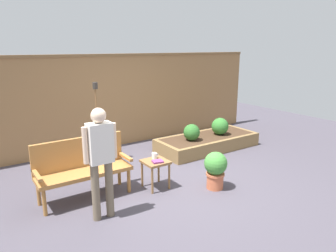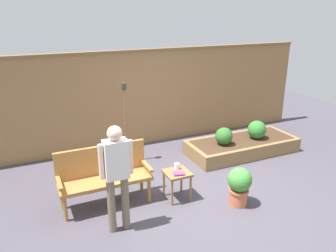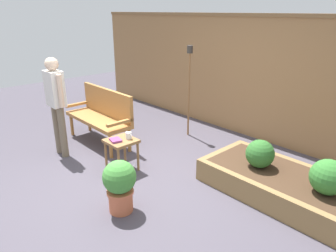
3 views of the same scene
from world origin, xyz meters
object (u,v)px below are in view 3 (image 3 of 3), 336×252
Objects in this scene: book_on_table at (116,140)px; person_by_bench at (56,99)px; shrub_far_corner at (328,177)px; shrub_near_bench at (260,154)px; potted_boxwood at (120,183)px; cup_on_table at (129,136)px; tiki_torch at (189,75)px; garden_bench at (102,112)px; side_table at (121,145)px.

person_by_bench is (-1.10, -0.32, 0.44)m from book_on_table.
shrub_near_bench is at bearing -180.00° from shrub_far_corner.
book_on_table is at bearing 148.78° from potted_boxwood.
shrub_far_corner reaches higher than cup_on_table.
tiki_torch reaches higher than shrub_far_corner.
book_on_table is (1.10, -0.46, -0.05)m from garden_bench.
garden_bench reaches higher than shrub_near_bench.
book_on_table is 0.27× the size of potted_boxwood.
tiki_torch is at bearing 102.80° from cup_on_table.
potted_boxwood is (0.81, -0.58, -0.04)m from side_table.
shrub_near_bench is at bearing 13.91° from garden_bench.
shrub_near_bench is (0.78, 1.63, 0.12)m from potted_boxwood.
shrub_near_bench reaches higher than potted_boxwood.
side_table is 0.13m from book_on_table.
person_by_bench reaches higher than cup_on_table.
shrub_near_bench is (2.70, 0.67, -0.06)m from garden_bench.
shrub_near_bench reaches higher than cup_on_table.
cup_on_table is 1.75m from tiki_torch.
garden_bench reaches higher than cup_on_table.
potted_boxwood is at bearing -115.57° from shrub_near_bench.
cup_on_table is 2.57m from shrub_far_corner.
book_on_table is (-0.01, -0.08, 0.10)m from side_table.
garden_bench is 1.19m from cup_on_table.
potted_boxwood is 2.30m from shrub_far_corner.
side_table is 0.17m from cup_on_table.
side_table is at bearing -146.69° from shrub_near_bench.
tiki_torch is 2.26m from person_by_bench.
shrub_near_bench is at bearing 64.43° from potted_boxwood.
garden_bench is at bearing -120.87° from tiki_torch.
shrub_far_corner is (2.39, 0.94, -0.03)m from cup_on_table.
person_by_bench is (0.01, -0.78, 0.39)m from garden_bench.
shrub_near_bench is 0.22× the size of tiki_torch.
book_on_table is (-0.06, -0.19, -0.03)m from cup_on_table.
person_by_bench is at bearing -89.54° from garden_bench.
garden_bench is 3.94× the size of shrub_near_bench.
shrub_near_bench is at bearing 47.83° from book_on_table.
potted_boxwood is at bearing -35.67° from side_table.
potted_boxwood is 1.81m from shrub_near_bench.
side_table is at bearing -156.79° from shrub_far_corner.
potted_boxwood is (0.77, -0.69, -0.17)m from cup_on_table.
potted_boxwood reaches higher than cup_on_table.
cup_on_table is 1.81m from shrub_near_bench.
person_by_bench is at bearing -159.74° from side_table.
garden_bench is at bearing 90.46° from person_by_bench.
potted_boxwood is at bearing -41.84° from cup_on_table.
side_table is (1.11, -0.38, -0.15)m from garden_bench.
garden_bench is 11.81× the size of cup_on_table.
potted_boxwood is at bearing -134.95° from shrub_far_corner.
shrub_near_bench is (1.59, 1.04, 0.09)m from side_table.
side_table is at bearing -79.44° from tiki_torch.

